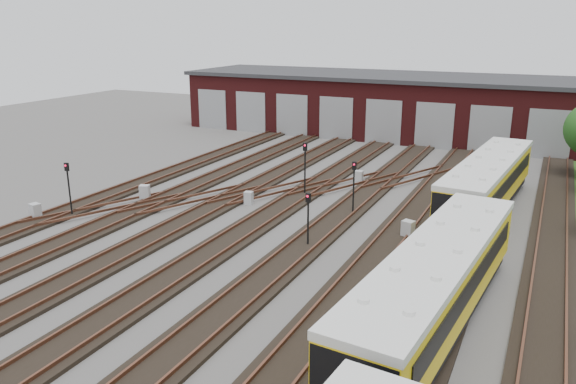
% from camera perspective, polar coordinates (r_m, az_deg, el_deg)
% --- Properties ---
extents(ground, '(120.00, 120.00, 0.00)m').
position_cam_1_polar(ground, '(26.48, -7.63, -9.24)').
color(ground, '#4E4A48').
rests_on(ground, ground).
extents(track_network, '(30.40, 70.00, 0.33)m').
position_cam_1_polar(track_network, '(26.96, -7.26, -8.48)').
color(track_network, black).
rests_on(track_network, ground).
extents(maintenance_shed, '(51.00, 12.50, 6.35)m').
position_cam_1_polar(maintenance_shed, '(61.77, 13.07, 8.55)').
color(maintenance_shed, '#4B1214').
rests_on(maintenance_shed, ground).
extents(metro_train, '(4.13, 47.43, 3.15)m').
position_cam_1_polar(metro_train, '(22.38, 14.75, -9.22)').
color(metro_train, black).
rests_on(metro_train, ground).
extents(signal_mast_0, '(0.27, 0.25, 3.45)m').
position_cam_1_polar(signal_mast_0, '(36.85, -21.41, 0.86)').
color(signal_mast_0, black).
rests_on(signal_mast_0, ground).
extents(signal_mast_1, '(0.31, 0.29, 3.74)m').
position_cam_1_polar(signal_mast_1, '(38.72, 1.74, 3.05)').
color(signal_mast_1, black).
rests_on(signal_mast_1, ground).
extents(signal_mast_2, '(0.27, 0.25, 3.39)m').
position_cam_1_polar(signal_mast_2, '(35.08, 6.70, 1.11)').
color(signal_mast_2, black).
rests_on(signal_mast_2, ground).
extents(signal_mast_3, '(0.26, 0.24, 3.03)m').
position_cam_1_polar(signal_mast_3, '(29.67, 2.05, -2.12)').
color(signal_mast_3, black).
rests_on(signal_mast_3, ground).
extents(relay_cabinet_0, '(0.72, 0.64, 1.03)m').
position_cam_1_polar(relay_cabinet_0, '(37.61, -24.28, -1.84)').
color(relay_cabinet_0, '#B0B2B6').
rests_on(relay_cabinet_0, ground).
extents(relay_cabinet_1, '(0.80, 0.75, 1.07)m').
position_cam_1_polar(relay_cabinet_1, '(39.24, -14.34, -0.08)').
color(relay_cabinet_1, '#B0B2B6').
rests_on(relay_cabinet_1, ground).
extents(relay_cabinet_2, '(0.58, 0.50, 0.89)m').
position_cam_1_polar(relay_cabinet_2, '(37.26, -4.02, -0.62)').
color(relay_cabinet_2, '#B0B2B6').
rests_on(relay_cabinet_2, ground).
extents(relay_cabinet_3, '(0.58, 0.49, 0.95)m').
position_cam_1_polar(relay_cabinet_3, '(42.53, 7.21, 1.53)').
color(relay_cabinet_3, '#B0B2B6').
rests_on(relay_cabinet_3, ground).
extents(relay_cabinet_4, '(0.75, 0.68, 1.05)m').
position_cam_1_polar(relay_cabinet_4, '(32.02, 12.09, -3.77)').
color(relay_cabinet_4, '#B0B2B6').
rests_on(relay_cabinet_4, ground).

